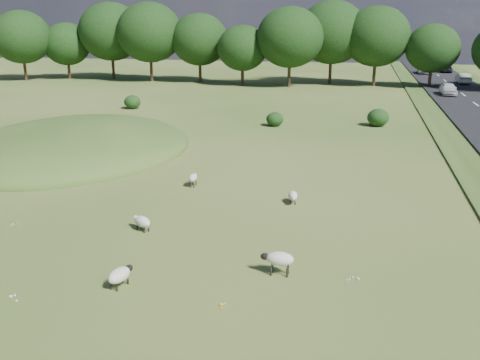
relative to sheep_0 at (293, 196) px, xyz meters
name	(u,v)px	position (x,y,z in m)	size (l,w,h in m)	color
ground	(259,135)	(-4.79, 16.18, -0.39)	(160.00, 160.00, 0.00)	#33591C
mound	(74,150)	(-16.79, 8.18, -0.39)	(16.00, 20.00, 4.00)	#33561E
treeline	(300,38)	(-5.84, 51.61, 6.18)	(96.28, 14.66, 11.70)	black
shrubs	(263,112)	(-5.81, 23.21, 0.32)	(26.76, 7.90, 1.54)	black
sheep_0	(293,196)	(0.00, 0.00, 0.00)	(0.61, 1.11, 0.62)	beige
sheep_1	(142,222)	(-6.02, -5.09, 0.02)	(1.14, 0.93, 0.66)	beige
sheep_2	(279,259)	(0.51, -8.02, 0.23)	(1.23, 0.55, 0.89)	beige
sheep_3	(120,275)	(-4.74, -10.13, 0.05)	(0.77, 1.26, 0.70)	beige
sheep_4	(193,178)	(-5.81, 1.66, 0.11)	(0.48, 1.00, 0.72)	beige
car_0	(445,68)	(17.11, 74.70, 0.56)	(1.96, 4.82, 1.40)	black
car_3	(425,69)	(13.31, 71.09, 0.59)	(2.44, 5.28, 1.47)	white
car_5	(448,89)	(13.31, 43.39, 0.59)	(1.73, 4.31, 1.47)	white
car_6	(463,78)	(17.11, 56.46, 0.61)	(1.59, 4.56, 1.50)	#9A9CA1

